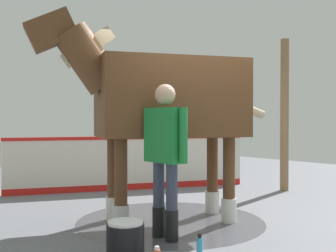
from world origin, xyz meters
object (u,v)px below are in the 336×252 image
at_px(bottle_shampoo, 200,248).
at_px(horse, 163,100).
at_px(handler, 165,149).
at_px(wash_bucket, 125,239).

bearing_deg(bottle_shampoo, horse, 151.99).
distance_m(handler, bottle_shampoo, 1.21).
relative_size(wash_bucket, bottle_shampoo, 1.41).
xyz_separation_m(horse, bottle_shampoo, (1.38, -0.73, -1.49)).
distance_m(horse, handler, 0.98).
relative_size(handler, bottle_shampoo, 6.56).
bearing_deg(handler, horse, 52.33).
distance_m(wash_bucket, bottle_shampoo, 0.74).
bearing_deg(horse, wash_bucket, 58.91).
xyz_separation_m(horse, wash_bucket, (0.81, -1.20, -1.44)).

